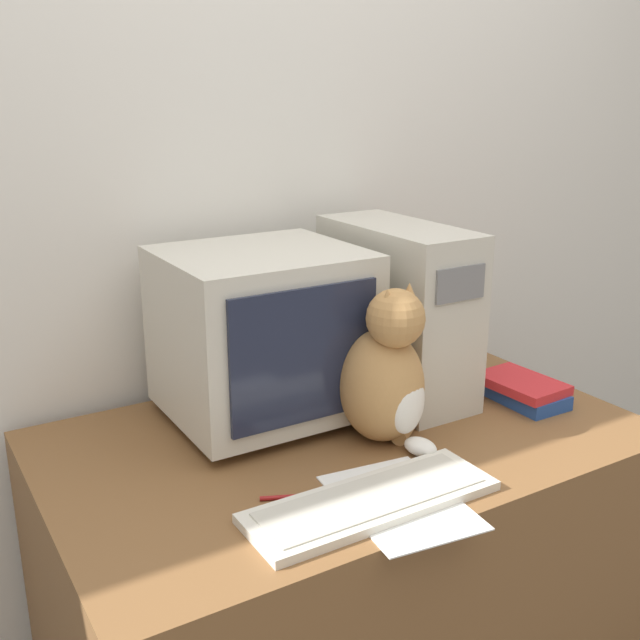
# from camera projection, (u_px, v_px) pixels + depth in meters

# --- Properties ---
(wall_back) EXTENTS (7.00, 0.05, 2.50)m
(wall_back) POSITION_uv_depth(u_px,v_px,m) (247.00, 198.00, 1.91)
(wall_back) COLOR silver
(wall_back) RESTS_ON ground_plane
(desk) EXTENTS (1.30, 0.80, 0.78)m
(desk) POSITION_uv_depth(u_px,v_px,m) (343.00, 582.00, 1.79)
(desk) COLOR brown
(desk) RESTS_ON ground_plane
(crt_monitor) EXTENTS (0.43, 0.39, 0.40)m
(crt_monitor) POSITION_uv_depth(u_px,v_px,m) (263.00, 333.00, 1.70)
(crt_monitor) COLOR beige
(crt_monitor) RESTS_ON desk
(computer_tower) EXTENTS (0.19, 0.45, 0.43)m
(computer_tower) POSITION_uv_depth(u_px,v_px,m) (396.00, 310.00, 1.85)
(computer_tower) COLOR beige
(computer_tower) RESTS_ON desk
(keyboard) EXTENTS (0.49, 0.16, 0.02)m
(keyboard) POSITION_uv_depth(u_px,v_px,m) (372.00, 501.00, 1.38)
(keyboard) COLOR silver
(keyboard) RESTS_ON desk
(cat) EXTENTS (0.27, 0.26, 0.35)m
(cat) POSITION_uv_depth(u_px,v_px,m) (386.00, 377.00, 1.60)
(cat) COLOR #B7844C
(cat) RESTS_ON desk
(book_stack) EXTENTS (0.15, 0.21, 0.06)m
(book_stack) POSITION_uv_depth(u_px,v_px,m) (524.00, 390.00, 1.83)
(book_stack) COLOR #234793
(book_stack) RESTS_ON desk
(pen) EXTENTS (0.15, 0.07, 0.01)m
(pen) POSITION_uv_depth(u_px,v_px,m) (302.00, 496.00, 1.41)
(pen) COLOR maroon
(pen) RESTS_ON desk
(paper_sheet) EXTENTS (0.24, 0.32, 0.00)m
(paper_sheet) POSITION_uv_depth(u_px,v_px,m) (400.00, 502.00, 1.39)
(paper_sheet) COLOR white
(paper_sheet) RESTS_ON desk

